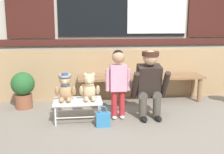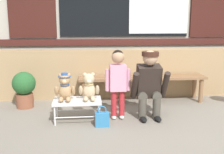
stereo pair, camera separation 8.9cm
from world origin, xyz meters
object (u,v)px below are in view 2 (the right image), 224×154
at_px(handbag_on_ground, 102,119).
at_px(potted_plant, 24,87).
at_px(wooden_bench_long, 142,80).
at_px(teddy_bear_plain, 89,87).
at_px(adult_crouching, 149,84).
at_px(teddy_bear_with_hat, 65,87).
at_px(small_display_bench, 77,102).
at_px(child_standing, 118,77).

distance_m(handbag_on_ground, potted_plant, 1.49).
height_order(wooden_bench_long, teddy_bear_plain, teddy_bear_plain).
bearing_deg(adult_crouching, teddy_bear_with_hat, -177.26).
bearing_deg(handbag_on_ground, teddy_bear_with_hat, 154.85).
height_order(teddy_bear_with_hat, teddy_bear_plain, same).
bearing_deg(handbag_on_ground, teddy_bear_plain, 125.42).
xyz_separation_m(small_display_bench, handbag_on_ground, (0.32, -0.22, -0.17)).
bearing_deg(wooden_bench_long, small_display_bench, -142.16).
bearing_deg(child_standing, teddy_bear_with_hat, -176.46).
relative_size(teddy_bear_plain, adult_crouching, 0.38).
relative_size(small_display_bench, child_standing, 0.67).
xyz_separation_m(teddy_bear_plain, handbag_on_ground, (0.16, -0.22, -0.37)).
bearing_deg(small_display_bench, teddy_bear_with_hat, 179.23).
relative_size(teddy_bear_with_hat, teddy_bear_plain, 1.00).
bearing_deg(wooden_bench_long, child_standing, -122.91).
height_order(small_display_bench, child_standing, child_standing).
bearing_deg(adult_crouching, wooden_bench_long, 85.74).
height_order(child_standing, adult_crouching, child_standing).
height_order(teddy_bear_with_hat, child_standing, child_standing).
distance_m(adult_crouching, potted_plant, 1.95).
bearing_deg(wooden_bench_long, adult_crouching, -94.26).
height_order(teddy_bear_plain, adult_crouching, adult_crouching).
height_order(adult_crouching, potted_plant, adult_crouching).
xyz_separation_m(child_standing, potted_plant, (-1.39, 0.64, -0.27)).
bearing_deg(child_standing, potted_plant, 155.46).
bearing_deg(small_display_bench, wooden_bench_long, 37.84).
bearing_deg(potted_plant, wooden_bench_long, 4.10).
distance_m(teddy_bear_with_hat, teddy_bear_plain, 0.32).
relative_size(child_standing, potted_plant, 1.68).
bearing_deg(handbag_on_ground, potted_plant, 142.01).
height_order(teddy_bear_with_hat, handbag_on_ground, teddy_bear_with_hat).
bearing_deg(wooden_bench_long, potted_plant, -175.90).
relative_size(teddy_bear_with_hat, adult_crouching, 0.38).
height_order(teddy_bear_with_hat, potted_plant, teddy_bear_with_hat).
distance_m(teddy_bear_plain, handbag_on_ground, 0.46).
bearing_deg(teddy_bear_plain, wooden_bench_long, 42.44).
bearing_deg(teddy_bear_with_hat, teddy_bear_plain, -0.13).
xyz_separation_m(teddy_bear_with_hat, handbag_on_ground, (0.48, -0.23, -0.38)).
distance_m(small_display_bench, child_standing, 0.64).
bearing_deg(child_standing, small_display_bench, -175.22).
distance_m(wooden_bench_long, child_standing, 0.94).
distance_m(small_display_bench, adult_crouching, 1.02).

